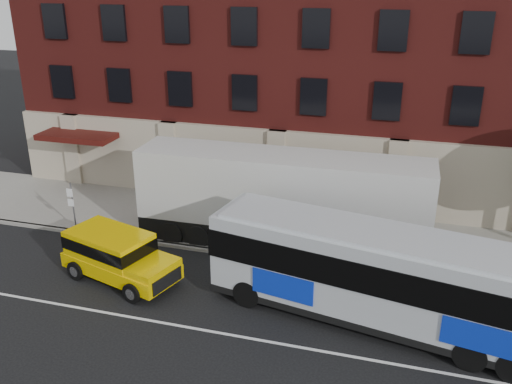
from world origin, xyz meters
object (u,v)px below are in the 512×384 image
(yellow_suv, at_px, (116,253))
(sign_pole, at_px, (72,204))
(city_bus, at_px, (389,276))
(shipping_container, at_px, (282,201))

(yellow_suv, bearing_deg, sign_pole, 141.36)
(sign_pole, bearing_deg, yellow_suv, -38.64)
(city_bus, relative_size, yellow_suv, 2.49)
(yellow_suv, bearing_deg, shipping_container, 39.76)
(city_bus, xyz_separation_m, shipping_container, (-5.00, 4.95, 0.19))
(city_bus, bearing_deg, yellow_suv, 178.80)
(sign_pole, bearing_deg, shipping_container, 8.46)
(city_bus, distance_m, shipping_container, 7.04)
(sign_pole, height_order, city_bus, city_bus)
(sign_pole, xyz_separation_m, city_bus, (14.77, -3.50, 0.48))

